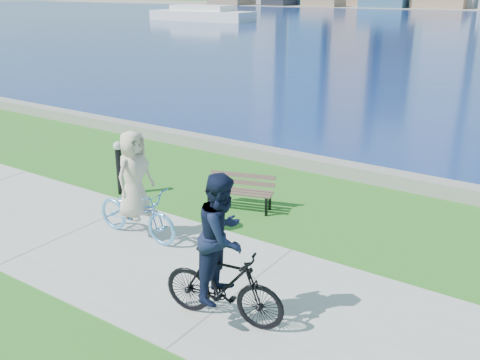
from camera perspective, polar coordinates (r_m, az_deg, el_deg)
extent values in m
plane|color=#206019|center=(8.78, -0.14, -11.91)|extent=(320.00, 320.00, 0.00)
cube|color=#9D9E99|center=(8.77, -0.14, -11.85)|extent=(80.00, 3.50, 0.02)
cube|color=slate|center=(13.80, 14.49, 0.42)|extent=(90.00, 0.50, 0.35)
cube|color=black|center=(147.33, 4.46, 18.64)|extent=(6.61, 9.92, 3.05)
cube|color=#7D634D|center=(139.45, 8.90, 18.46)|extent=(8.96, 7.16, 3.31)
cube|color=#7D634D|center=(132.82, 20.54, 17.45)|extent=(11.48, 6.43, 3.37)
cube|color=silver|center=(80.96, -4.14, 17.07)|extent=(16.04, 4.58, 1.37)
cube|color=silver|center=(80.91, -4.16, 17.84)|extent=(9.17, 3.44, 0.80)
cube|color=black|center=(11.77, -3.33, -2.18)|extent=(0.07, 0.07, 0.42)
cube|color=black|center=(11.43, 2.82, -2.87)|extent=(0.07, 0.07, 0.42)
cube|color=black|center=(12.06, -2.80, -1.61)|extent=(0.07, 0.07, 0.42)
cube|color=black|center=(11.73, 3.20, -2.26)|extent=(0.07, 0.07, 0.42)
cube|color=#503B32|center=(11.50, -0.30, -1.48)|extent=(1.44, 0.54, 0.04)
cube|color=#503B32|center=(11.63, -0.09, -1.22)|extent=(1.44, 0.54, 0.04)
cube|color=#503B32|center=(11.76, 0.11, -0.97)|extent=(1.44, 0.54, 0.04)
cube|color=#503B32|center=(11.82, 0.26, -0.24)|extent=(1.43, 0.51, 0.11)
cube|color=#503B32|center=(11.79, 0.30, 0.52)|extent=(1.43, 0.51, 0.11)
cylinder|color=black|center=(12.82, -12.72, 0.95)|extent=(0.15, 0.15, 1.14)
sphere|color=beige|center=(12.64, -12.93, 3.57)|extent=(0.21, 0.21, 0.21)
imported|color=#60ABE9|center=(10.52, -10.97, -3.41)|extent=(0.69, 1.95, 1.02)
imported|color=silver|center=(10.24, -11.25, 0.55)|extent=(0.55, 0.84, 1.70)
imported|color=black|center=(7.82, -1.81, -11.24)|extent=(0.85, 1.94, 1.13)
imported|color=black|center=(7.44, -1.88, -6.04)|extent=(0.83, 0.99, 1.84)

